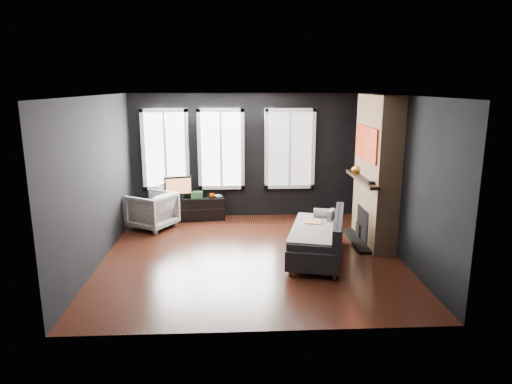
{
  "coord_description": "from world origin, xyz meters",
  "views": [
    {
      "loc": [
        -0.29,
        -7.4,
        2.86
      ],
      "look_at": [
        0.1,
        0.3,
        1.05
      ],
      "focal_mm": 32.0,
      "sensor_mm": 36.0,
      "label": 1
    }
  ],
  "objects_px": {
    "armchair": "(152,209)",
    "sofa": "(317,236)",
    "monitor": "(178,186)",
    "media_console": "(192,208)",
    "mantel_vase": "(356,168)",
    "book": "(215,192)",
    "mug": "(212,195)"
  },
  "relations": [
    {
      "from": "armchair",
      "to": "mantel_vase",
      "type": "relative_size",
      "value": 4.46
    },
    {
      "from": "armchair",
      "to": "sofa",
      "type": "bearing_deg",
      "value": 90.64
    },
    {
      "from": "monitor",
      "to": "mantel_vase",
      "type": "bearing_deg",
      "value": -31.35
    },
    {
      "from": "armchair",
      "to": "monitor",
      "type": "height_order",
      "value": "monitor"
    },
    {
      "from": "mug",
      "to": "book",
      "type": "relative_size",
      "value": 0.59
    },
    {
      "from": "media_console",
      "to": "book",
      "type": "distance_m",
      "value": 0.61
    },
    {
      "from": "book",
      "to": "monitor",
      "type": "bearing_deg",
      "value": -169.64
    },
    {
      "from": "monitor",
      "to": "book",
      "type": "bearing_deg",
      "value": -3.02
    },
    {
      "from": "armchair",
      "to": "monitor",
      "type": "relative_size",
      "value": 1.34
    },
    {
      "from": "armchair",
      "to": "media_console",
      "type": "xyz_separation_m",
      "value": [
        0.75,
        0.59,
        -0.16
      ]
    },
    {
      "from": "sofa",
      "to": "monitor",
      "type": "height_order",
      "value": "monitor"
    },
    {
      "from": "armchair",
      "to": "book",
      "type": "distance_m",
      "value": 1.43
    },
    {
      "from": "mantel_vase",
      "to": "mug",
      "type": "bearing_deg",
      "value": 157.32
    },
    {
      "from": "sofa",
      "to": "book",
      "type": "height_order",
      "value": "sofa"
    },
    {
      "from": "media_console",
      "to": "mantel_vase",
      "type": "xyz_separation_m",
      "value": [
        3.25,
        -1.19,
        1.07
      ]
    },
    {
      "from": "monitor",
      "to": "book",
      "type": "distance_m",
      "value": 0.8
    },
    {
      "from": "sofa",
      "to": "armchair",
      "type": "bearing_deg",
      "value": 163.81
    },
    {
      "from": "mantel_vase",
      "to": "sofa",
      "type": "bearing_deg",
      "value": -127.62
    },
    {
      "from": "mantel_vase",
      "to": "armchair",
      "type": "bearing_deg",
      "value": 171.44
    },
    {
      "from": "media_console",
      "to": "book",
      "type": "height_order",
      "value": "book"
    },
    {
      "from": "sofa",
      "to": "armchair",
      "type": "distance_m",
      "value": 3.56
    },
    {
      "from": "monitor",
      "to": "mug",
      "type": "xyz_separation_m",
      "value": [
        0.71,
        0.03,
        -0.21
      ]
    },
    {
      "from": "armchair",
      "to": "mantel_vase",
      "type": "distance_m",
      "value": 4.15
    },
    {
      "from": "mug",
      "to": "book",
      "type": "bearing_deg",
      "value": 63.81
    },
    {
      "from": "book",
      "to": "mantel_vase",
      "type": "bearing_deg",
      "value": -24.94
    },
    {
      "from": "media_console",
      "to": "mantel_vase",
      "type": "height_order",
      "value": "mantel_vase"
    },
    {
      "from": "media_console",
      "to": "monitor",
      "type": "bearing_deg",
      "value": -174.73
    },
    {
      "from": "monitor",
      "to": "media_console",
      "type": "bearing_deg",
      "value": -3.02
    },
    {
      "from": "mug",
      "to": "mantel_vase",
      "type": "xyz_separation_m",
      "value": [
        2.81,
        -1.17,
        0.77
      ]
    },
    {
      "from": "sofa",
      "to": "book",
      "type": "bearing_deg",
      "value": 140.51
    },
    {
      "from": "book",
      "to": "mug",
      "type": "bearing_deg",
      "value": -116.19
    },
    {
      "from": "book",
      "to": "mantel_vase",
      "type": "height_order",
      "value": "mantel_vase"
    }
  ]
}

